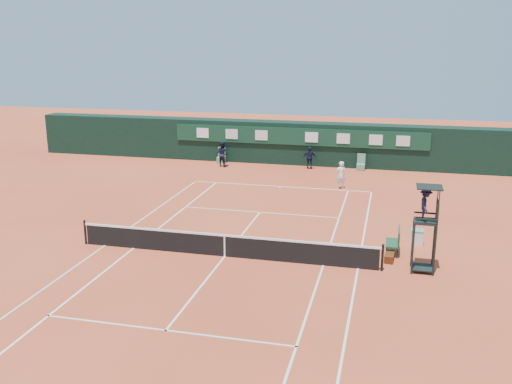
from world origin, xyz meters
TOP-DOWN VIEW (x-y plane):
  - ground at (0.00, 0.00)m, footprint 90.00×90.00m
  - court_lines at (0.00, 0.00)m, footprint 11.05×23.85m
  - tennis_net at (0.00, 0.00)m, footprint 12.90×0.10m
  - back_wall at (0.00, 18.74)m, footprint 40.00×1.65m
  - linesman_chair_left at (-5.50, 17.48)m, footprint 0.55×0.50m
  - linesman_chair_right at (4.50, 17.48)m, footprint 0.55×0.50m
  - umpire_chair at (7.90, 0.35)m, footprint 0.96×0.95m
  - player_bench at (6.87, 2.02)m, footprint 0.56×1.20m
  - tennis_bag at (6.67, 1.15)m, footprint 0.42×0.85m
  - cooler at (7.82, 3.50)m, footprint 0.57×0.57m
  - tennis_ball at (1.06, 7.31)m, footprint 0.08×0.08m
  - player at (3.60, 12.31)m, footprint 0.73×0.63m
  - ball_kid_left at (-5.11, 16.52)m, footprint 1.06×0.95m
  - ball_kid_right at (1.01, 17.18)m, footprint 0.93×0.42m

SIDE VIEW (x-z plane):
  - ground at x=0.00m, z-range 0.00..0.00m
  - court_lines at x=0.00m, z-range 0.00..0.01m
  - tennis_ball at x=1.06m, z-range 0.00..0.08m
  - tennis_bag at x=6.67m, z-range 0.00..0.31m
  - linesman_chair_left at x=-5.50m, z-range -0.26..0.89m
  - linesman_chair_right at x=4.50m, z-range -0.26..0.89m
  - cooler at x=7.82m, z-range 0.00..0.65m
  - tennis_net at x=0.00m, z-range -0.04..1.06m
  - player_bench at x=6.87m, z-range 0.05..1.15m
  - ball_kid_right at x=1.01m, z-range 0.00..1.55m
  - player at x=3.60m, z-range 0.00..1.68m
  - ball_kid_left at x=-5.11m, z-range 0.00..1.79m
  - back_wall at x=0.00m, z-range 0.01..3.01m
  - umpire_chair at x=7.90m, z-range 0.75..4.17m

